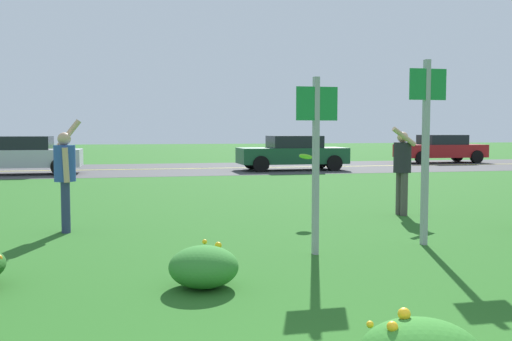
% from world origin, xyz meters
% --- Properties ---
extents(ground_plane, '(120.00, 120.00, 0.00)m').
position_xyz_m(ground_plane, '(0.00, 11.66, 0.00)').
color(ground_plane, '#26601E').
extents(highway_strip, '(120.00, 8.44, 0.01)m').
position_xyz_m(highway_strip, '(0.00, 23.32, 0.00)').
color(highway_strip, '#424244').
rests_on(highway_strip, ground).
extents(highway_center_stripe, '(120.00, 0.16, 0.00)m').
position_xyz_m(highway_center_stripe, '(0.00, 23.32, 0.01)').
color(highway_center_stripe, yellow).
rests_on(highway_center_stripe, ground).
extents(daylily_clump_mid_right, '(0.74, 0.73, 0.47)m').
position_xyz_m(daylily_clump_mid_right, '(-0.99, 4.39, 0.22)').
color(daylily_clump_mid_right, '#337F2D').
rests_on(daylily_clump_mid_right, ground).
extents(sign_post_near_path, '(0.56, 0.10, 2.35)m').
position_xyz_m(sign_post_near_path, '(0.67, 5.67, 1.43)').
color(sign_post_near_path, '#93969B').
rests_on(sign_post_near_path, ground).
extents(sign_post_by_roadside, '(0.56, 0.10, 2.65)m').
position_xyz_m(sign_post_by_roadside, '(2.41, 5.93, 1.61)').
color(sign_post_by_roadside, '#93969B').
rests_on(sign_post_by_roadside, ground).
extents(person_thrower_blue_shirt, '(0.43, 0.51, 1.84)m').
position_xyz_m(person_thrower_blue_shirt, '(-2.76, 8.15, 0.98)').
color(person_thrower_blue_shirt, '#2D4C9E').
rests_on(person_thrower_blue_shirt, ground).
extents(person_catcher_dark_shirt, '(0.52, 0.51, 1.73)m').
position_xyz_m(person_catcher_dark_shirt, '(3.46, 8.68, 0.98)').
color(person_catcher_dark_shirt, '#232328').
rests_on(person_catcher_dark_shirt, ground).
extents(frisbee_lime, '(0.26, 0.25, 0.14)m').
position_xyz_m(frisbee_lime, '(1.48, 8.65, 1.17)').
color(frisbee_lime, '#8CD133').
extents(car_red_leftmost, '(4.50, 2.00, 1.45)m').
position_xyz_m(car_red_leftmost, '(14.13, 25.22, 0.74)').
color(car_red_leftmost, maroon).
rests_on(car_red_leftmost, ground).
extents(car_dark_green_center_left, '(4.50, 2.00, 1.45)m').
position_xyz_m(car_dark_green_center_left, '(4.97, 21.42, 0.74)').
color(car_dark_green_center_left, '#194C2D').
rests_on(car_dark_green_center_left, ground).
extents(car_silver_center_right, '(4.50, 2.00, 1.45)m').
position_xyz_m(car_silver_center_right, '(-5.78, 21.42, 0.74)').
color(car_silver_center_right, '#B7BABF').
rests_on(car_silver_center_right, ground).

